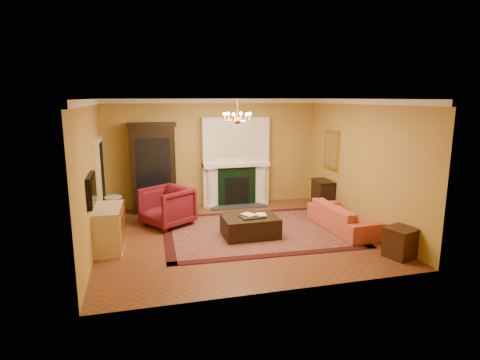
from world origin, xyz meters
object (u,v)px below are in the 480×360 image
object	(u,v)px
commode	(109,228)
end_table	(400,243)
china_cabinet	(153,169)
pedestal_table	(114,209)
wingback_armchair	(167,205)
leather_ottoman	(250,226)
console_table	(322,195)
coral_sofa	(344,213)

from	to	relation	value
commode	end_table	size ratio (longest dim) A/B	2.08
china_cabinet	pedestal_table	xyz separation A→B (m)	(-1.00, -1.11, -0.72)
china_cabinet	wingback_armchair	distance (m)	1.55
leather_ottoman	pedestal_table	bearing A→B (deg)	152.01
end_table	console_table	distance (m)	3.49
commode	console_table	xyz separation A→B (m)	(5.51, 1.61, -0.04)
commode	leather_ottoman	bearing A→B (deg)	2.30
china_cabinet	leather_ottoman	xyz separation A→B (m)	(1.94, -2.66, -0.91)
leather_ottoman	wingback_armchair	bearing A→B (deg)	143.21
wingback_armchair	coral_sofa	distance (m)	4.17
coral_sofa	pedestal_table	bearing A→B (deg)	69.76
wingback_armchair	end_table	xyz separation A→B (m)	(4.18, -3.12, -0.23)
wingback_armchair	coral_sofa	xyz separation A→B (m)	(3.94, -1.36, -0.11)
end_table	wingback_armchair	bearing A→B (deg)	143.25
wingback_armchair	commode	bearing A→B (deg)	-79.14
coral_sofa	wingback_armchair	bearing A→B (deg)	68.33
pedestal_table	leather_ottoman	size ratio (longest dim) A/B	0.61
china_cabinet	coral_sofa	world-z (taller)	china_cabinet
pedestal_table	console_table	xyz separation A→B (m)	(5.48, 0.08, -0.03)
wingback_armchair	leather_ottoman	bearing A→B (deg)	19.95
coral_sofa	end_table	xyz separation A→B (m)	(0.24, -1.77, -0.13)
wingback_armchair	pedestal_table	distance (m)	1.27
coral_sofa	commode	bearing A→B (deg)	86.10
china_cabinet	pedestal_table	distance (m)	1.66
pedestal_table	commode	xyz separation A→B (m)	(-0.03, -1.53, 0.01)
china_cabinet	pedestal_table	size ratio (longest dim) A/B	3.14
pedestal_table	console_table	world-z (taller)	console_table
end_table	coral_sofa	bearing A→B (deg)	97.74
end_table	pedestal_table	bearing A→B (deg)	147.87
pedestal_table	leather_ottoman	world-z (taller)	pedestal_table
pedestal_table	coral_sofa	xyz separation A→B (m)	(5.18, -1.64, -0.01)
wingback_armchair	commode	distance (m)	1.78
china_cabinet	wingback_armchair	world-z (taller)	china_cabinet
china_cabinet	end_table	xyz separation A→B (m)	(4.42, -4.51, -0.86)
commode	end_table	world-z (taller)	commode
wingback_armchair	leather_ottoman	xyz separation A→B (m)	(1.71, -1.26, -0.28)
console_table	wingback_armchair	bearing A→B (deg)	-170.63
console_table	china_cabinet	bearing A→B (deg)	171.52
end_table	console_table	world-z (taller)	console_table
commode	coral_sofa	world-z (taller)	commode
pedestal_table	commode	world-z (taller)	commode
wingback_armchair	console_table	world-z (taller)	wingback_armchair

